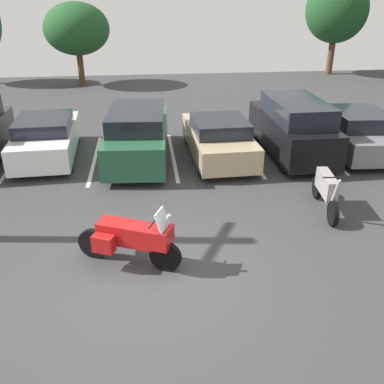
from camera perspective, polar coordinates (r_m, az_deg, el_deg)
ground at (r=9.08m, az=-5.06°, el=-11.05°), size 44.00×44.00×0.10m
motorcycle_touring at (r=9.05m, az=-7.99°, el=-5.96°), size 2.19×1.28×1.39m
motorcycle_second at (r=11.65m, az=17.30°, el=0.26°), size 0.62×2.14×1.26m
parking_stripes at (r=15.03m, az=-7.65°, el=4.54°), size 18.84×4.61×0.01m
car_white at (r=15.46m, az=-18.69°, el=6.79°), size 2.06×4.35×1.44m
car_green at (r=14.57m, az=-7.18°, el=7.51°), size 2.22×5.01×1.76m
car_tan at (r=14.67m, az=3.49°, el=7.09°), size 2.03×4.48×1.43m
car_black at (r=15.32m, az=13.16°, el=8.34°), size 1.90×4.80×1.96m
car_grey at (r=16.35m, az=20.82°, el=7.49°), size 2.14×4.57×1.48m
tree_left at (r=30.83m, az=18.59°, el=21.79°), size 3.88×3.88×5.91m
tree_center_right at (r=26.74m, az=-15.00°, el=20.09°), size 3.67×3.67×4.57m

